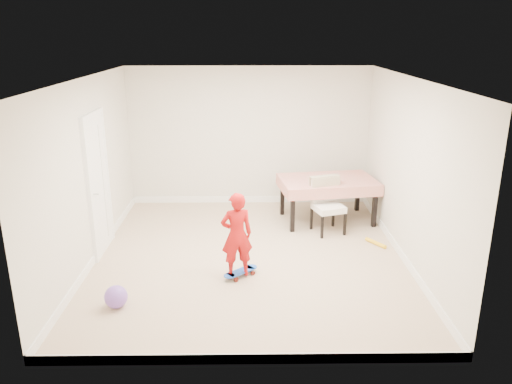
{
  "coord_description": "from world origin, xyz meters",
  "views": [
    {
      "loc": [
        0.01,
        -6.74,
        3.2
      ],
      "look_at": [
        0.1,
        0.2,
        0.95
      ],
      "focal_mm": 35.0,
      "sensor_mm": 36.0,
      "label": 1
    }
  ],
  "objects_px": {
    "skateboard": "(241,273)",
    "balloon": "(116,297)",
    "child": "(237,237)",
    "dining_table": "(327,200)",
    "dining_chair": "(329,206)"
  },
  "relations": [
    {
      "from": "dining_table",
      "to": "skateboard",
      "type": "xyz_separation_m",
      "value": [
        -1.48,
        -2.1,
        -0.34
      ]
    },
    {
      "from": "child",
      "to": "dining_chair",
      "type": "bearing_deg",
      "value": -146.69
    },
    {
      "from": "dining_table",
      "to": "balloon",
      "type": "xyz_separation_m",
      "value": [
        -2.97,
        -2.88,
        -0.24
      ]
    },
    {
      "from": "dining_chair",
      "to": "balloon",
      "type": "xyz_separation_m",
      "value": [
        -2.91,
        -2.34,
        -0.32
      ]
    },
    {
      "from": "skateboard",
      "to": "balloon",
      "type": "height_order",
      "value": "balloon"
    },
    {
      "from": "dining_table",
      "to": "dining_chair",
      "type": "bearing_deg",
      "value": -104.33
    },
    {
      "from": "child",
      "to": "balloon",
      "type": "bearing_deg",
      "value": 14.02
    },
    {
      "from": "dining_table",
      "to": "dining_chair",
      "type": "height_order",
      "value": "dining_chair"
    },
    {
      "from": "child",
      "to": "balloon",
      "type": "xyz_separation_m",
      "value": [
        -1.45,
        -0.76,
        -0.45
      ]
    },
    {
      "from": "skateboard",
      "to": "child",
      "type": "relative_size",
      "value": 0.46
    },
    {
      "from": "skateboard",
      "to": "child",
      "type": "bearing_deg",
      "value": 163.98
    },
    {
      "from": "dining_table",
      "to": "balloon",
      "type": "relative_size",
      "value": 5.77
    },
    {
      "from": "skateboard",
      "to": "child",
      "type": "height_order",
      "value": "child"
    },
    {
      "from": "dining_table",
      "to": "child",
      "type": "xyz_separation_m",
      "value": [
        -1.53,
        -2.12,
        0.21
      ]
    },
    {
      "from": "dining_table",
      "to": "dining_chair",
      "type": "xyz_separation_m",
      "value": [
        -0.06,
        -0.55,
        0.08
      ]
    }
  ]
}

